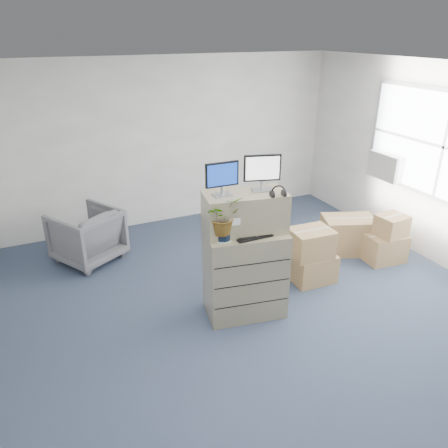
# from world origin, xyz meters

# --- Properties ---
(ground) EXTENTS (7.00, 7.00, 0.00)m
(ground) POSITION_xyz_m (0.00, 0.00, 0.00)
(ground) COLOR #273147
(ground) RESTS_ON ground
(wall_back) EXTENTS (6.00, 0.02, 2.80)m
(wall_back) POSITION_xyz_m (0.00, 3.51, 1.40)
(wall_back) COLOR beige
(wall_back) RESTS_ON ground
(window) EXTENTS (0.07, 2.72, 1.52)m
(window) POSITION_xyz_m (2.96, 0.50, 1.70)
(window) COLOR gray
(window) RESTS_ON wall_right
(ac_unit) EXTENTS (0.24, 0.60, 0.40)m
(ac_unit) POSITION_xyz_m (2.87, 1.40, 1.20)
(ac_unit) COLOR #B8B8B4
(ac_unit) RESTS_ON wall_right
(filing_cabinet_lower) EXTENTS (1.00, 0.71, 1.07)m
(filing_cabinet_lower) POSITION_xyz_m (-0.13, 0.41, 0.53)
(filing_cabinet_lower) COLOR gray
(filing_cabinet_lower) RESTS_ON ground
(filing_cabinet_upper) EXTENTS (0.98, 0.61, 0.46)m
(filing_cabinet_upper) POSITION_xyz_m (-0.12, 0.46, 1.30)
(filing_cabinet_upper) COLOR gray
(filing_cabinet_upper) RESTS_ON filing_cabinet_lower
(monitor_left) EXTENTS (0.38, 0.15, 0.37)m
(monitor_left) POSITION_xyz_m (-0.38, 0.50, 1.73)
(monitor_left) COLOR #99999E
(monitor_left) RESTS_ON filing_cabinet_upper
(monitor_right) EXTENTS (0.40, 0.21, 0.41)m
(monitor_right) POSITION_xyz_m (0.08, 0.46, 1.75)
(monitor_right) COLOR #99999E
(monitor_right) RESTS_ON filing_cabinet_upper
(headphones) EXTENTS (0.16, 0.05, 0.16)m
(headphones) POSITION_xyz_m (0.15, 0.23, 1.57)
(headphones) COLOR black
(headphones) RESTS_ON filing_cabinet_upper
(keyboard) EXTENTS (0.44, 0.19, 0.02)m
(keyboard) POSITION_xyz_m (-0.10, 0.28, 1.08)
(keyboard) COLOR black
(keyboard) RESTS_ON filing_cabinet_lower
(mouse) EXTENTS (0.10, 0.07, 0.03)m
(mouse) POSITION_xyz_m (0.21, 0.24, 1.08)
(mouse) COLOR silver
(mouse) RESTS_ON filing_cabinet_lower
(water_bottle) EXTENTS (0.08, 0.08, 0.29)m
(water_bottle) POSITION_xyz_m (-0.04, 0.48, 1.21)
(water_bottle) COLOR #92969A
(water_bottle) RESTS_ON filing_cabinet_lower
(phone_dock) EXTENTS (0.07, 0.06, 0.14)m
(phone_dock) POSITION_xyz_m (-0.19, 0.43, 1.11)
(phone_dock) COLOR silver
(phone_dock) RESTS_ON filing_cabinet_lower
(external_drive) EXTENTS (0.24, 0.21, 0.06)m
(external_drive) POSITION_xyz_m (0.22, 0.45, 1.10)
(external_drive) COLOR black
(external_drive) RESTS_ON filing_cabinet_lower
(tissue_box) EXTENTS (0.24, 0.12, 0.09)m
(tissue_box) POSITION_xyz_m (0.19, 0.46, 1.17)
(tissue_box) COLOR #3A91C5
(tissue_box) RESTS_ON external_drive
(potted_plant) EXTENTS (0.41, 0.45, 0.42)m
(potted_plant) POSITION_xyz_m (-0.45, 0.34, 1.31)
(potted_plant) COLOR #9EB491
(potted_plant) RESTS_ON filing_cabinet_lower
(office_chair) EXTENTS (1.13, 1.11, 0.87)m
(office_chair) POSITION_xyz_m (-1.63, 2.54, 0.43)
(office_chair) COLOR #595A5E
(office_chair) RESTS_ON ground
(cardboard_boxes) EXTENTS (2.02, 1.09, 0.77)m
(cardboard_boxes) POSITION_xyz_m (1.67, 0.91, 0.30)
(cardboard_boxes) COLOR #9D714C
(cardboard_boxes) RESTS_ON ground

